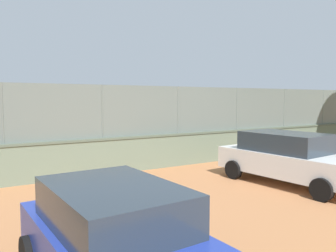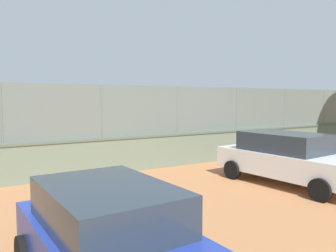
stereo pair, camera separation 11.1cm
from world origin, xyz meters
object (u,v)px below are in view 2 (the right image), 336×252
at_px(player_at_service_line, 218,132).
at_px(parked_car_white, 288,158).
at_px(player_near_wall_returning, 65,135).
at_px(parked_car_blue, 112,241).
at_px(sports_ball, 238,134).

xyz_separation_m(player_at_service_line, parked_car_white, (2.80, 7.03, -0.06)).
relative_size(player_at_service_line, parked_car_white, 0.32).
bearing_deg(player_near_wall_returning, parked_car_blue, 79.93).
distance_m(player_near_wall_returning, parked_car_white, 11.04).
height_order(player_at_service_line, parked_car_white, parked_car_white).
xyz_separation_m(player_at_service_line, parked_car_blue, (9.74, 10.09, -0.10)).
height_order(player_near_wall_returning, sports_ball, player_near_wall_returning).
xyz_separation_m(player_at_service_line, player_near_wall_returning, (7.41, -2.99, -0.03)).
bearing_deg(player_at_service_line, parked_car_white, 68.27).
height_order(player_at_service_line, player_near_wall_returning, player_at_service_line).
relative_size(player_near_wall_returning, parked_car_blue, 0.37).
bearing_deg(sports_ball, parked_car_blue, 41.57).
distance_m(parked_car_white, parked_car_blue, 7.58).
bearing_deg(parked_car_white, player_near_wall_returning, -65.31).
relative_size(sports_ball, parked_car_white, 0.03).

